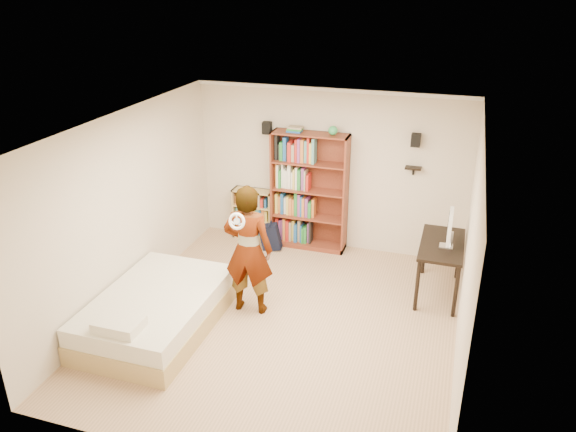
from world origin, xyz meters
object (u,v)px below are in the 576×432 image
Objects in this scene: low_bookshelf at (253,214)px; person at (248,250)px; daybed at (156,307)px; tall_bookshelf at (309,192)px; computer_desk at (439,268)px.

person reaches higher than low_bookshelf.
low_bookshelf is 3.01m from daybed.
person is at bearing -96.44° from tall_bookshelf.
low_bookshelf is at bearing 163.25° from computer_desk.
computer_desk is (2.22, -0.93, -0.59)m from tall_bookshelf.
low_bookshelf is at bearing -74.74° from person.
daybed is 1.41m from person.
tall_bookshelf is 2.48m from computer_desk.
daybed is (-3.46, -2.02, -0.09)m from computer_desk.
computer_desk is (3.25, -0.98, -0.04)m from low_bookshelf.
daybed is at bearing -94.07° from low_bookshelf.
person is (1.00, 0.79, 0.60)m from daybed.
person reaches higher than daybed.
tall_bookshelf is 1.17m from low_bookshelf.
daybed is 1.17× the size of person.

